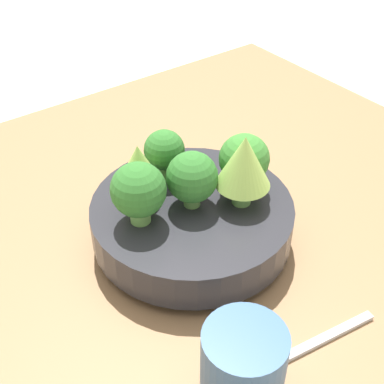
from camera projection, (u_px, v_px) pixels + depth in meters
The scene contains 11 objects.
ground_plane at pixel (187, 246), 0.78m from camera, with size 6.00×6.00×0.00m, color beige.
table at pixel (187, 235), 0.76m from camera, with size 0.99×0.85×0.04m.
bowl at pixel (192, 220), 0.70m from camera, with size 0.26×0.26×0.06m.
broccoli_floret_center at pixel (192, 178), 0.66m from camera, with size 0.07×0.07×0.08m.
romanesco_piece_near at pixel (244, 163), 0.65m from camera, with size 0.07×0.07×0.10m.
broccoli_floret_back at pixel (164, 152), 0.71m from camera, with size 0.05×0.05×0.07m.
broccoli_floret_left at pixel (138, 191), 0.63m from camera, with size 0.07×0.07×0.08m.
broccoli_floret_right at pixel (244, 159), 0.68m from camera, with size 0.07×0.07×0.08m.
romanesco_piece_far at pixel (139, 165), 0.66m from camera, with size 0.05×0.05×0.08m.
cup at pixel (243, 364), 0.52m from camera, with size 0.08×0.08×0.09m.
fork at pixel (301, 350), 0.58m from camera, with size 0.20×0.04×0.01m.
Camera 1 is at (-0.33, -0.45, 0.54)m, focal length 50.00 mm.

